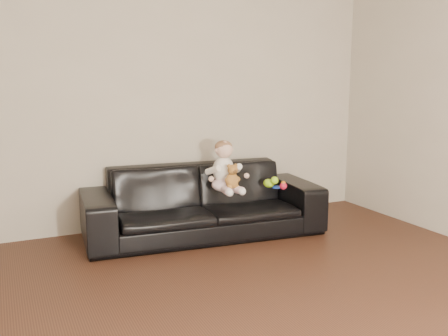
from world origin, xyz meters
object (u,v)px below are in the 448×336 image
sofa (203,201)px  teddy_bear (232,177)px  toy_rattle (283,186)px  baby (225,169)px  toy_blue_disc (277,187)px  toy_green (269,183)px

sofa → teddy_bear: teddy_bear is taller
teddy_bear → toy_rattle: size_ratio=3.14×
baby → teddy_bear: baby is taller
sofa → toy_blue_disc: bearing=-10.0°
baby → toy_blue_disc: 0.57m
toy_rattle → teddy_bear: bearing=178.8°
teddy_bear → toy_green: teddy_bear is taller
sofa → toy_green: 0.66m
toy_green → baby: bearing=177.0°
sofa → toy_rattle: sofa is taller
sofa → baby: 0.37m
teddy_bear → toy_rattle: (0.53, -0.01, -0.13)m
teddy_bear → toy_rattle: bearing=-2.2°
sofa → toy_blue_disc: 0.73m
toy_green → toy_blue_disc: bearing=-32.7°
sofa → teddy_bear: size_ratio=9.82×
teddy_bear → toy_blue_disc: bearing=7.6°
toy_blue_disc → toy_rattle: bearing=-80.1°
toy_rattle → sofa: bearing=158.8°
baby → teddy_bear: bearing=-86.2°
sofa → toy_blue_disc: sofa is taller
sofa → baby: baby is taller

